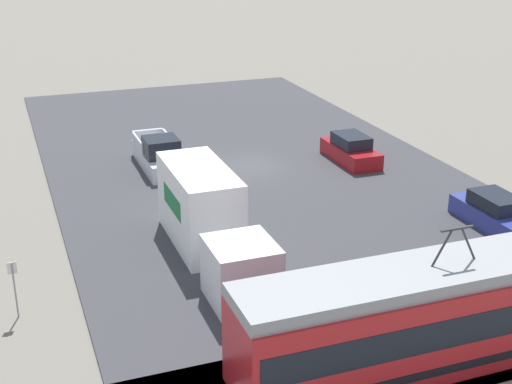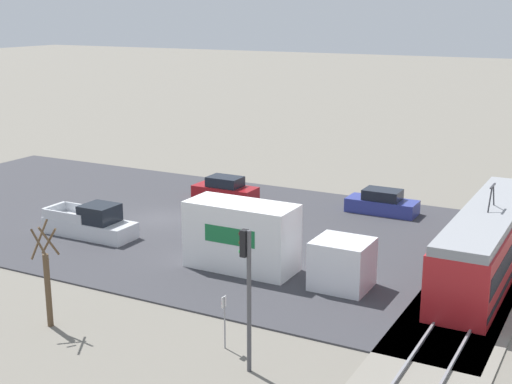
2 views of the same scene
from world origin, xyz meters
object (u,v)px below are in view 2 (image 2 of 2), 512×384
Objects in this scene: pickup_truck at (91,224)px; box_truck at (265,242)px; no_parking_sign at (224,317)px; sedan_car_1 at (225,190)px; traffic_light_pole at (247,281)px; light_rail_tram at (488,243)px; street_tree at (47,280)px; sedan_car_0 at (382,203)px.

box_truck is at bearing 87.28° from pickup_truck.
pickup_truck is 15.74m from no_parking_sign.
sedan_car_1 is 23.37m from traffic_light_pole.
traffic_light_pole is at bearing 55.14° from no_parking_sign.
sedan_car_1 is (-6.11, -18.11, -0.95)m from light_rail_tram.
sedan_car_1 is 0.98× the size of street_tree.
no_parking_sign reaches higher than sedan_car_0.
street_tree is at bearing -86.55° from traffic_light_pole.
street_tree is at bearing -169.75° from sedan_car_1.
traffic_light_pole is at bearing -147.57° from sedan_car_1.
box_truck is 4.40× the size of no_parking_sign.
light_rail_tram reaches higher than no_parking_sign.
sedan_car_1 is at bearing -169.75° from street_tree.
sedan_car_1 is at bearing -108.65° from light_rail_tram.
street_tree reaches higher than sedan_car_1.
street_tree is (14.02, -14.46, 0.31)m from light_rail_tram.
traffic_light_pole is (19.60, 12.45, 2.67)m from sedan_car_1.
street_tree is (9.77, 6.23, 1.19)m from pickup_truck.
sedan_car_1 is at bearing -147.57° from traffic_light_pole.
sedan_car_0 is (-12.69, 1.67, -0.92)m from box_truck.
light_rail_tram is 2.62× the size of traffic_light_pole.
pickup_truck is 10.68m from sedan_car_1.
pickup_truck is (-0.53, -11.22, -0.82)m from box_truck.
traffic_light_pole is 2.85m from no_parking_sign.
no_parking_sign is at bearing 58.85° from pickup_truck.
pickup_truck reaches higher than sedan_car_1.
no_parking_sign is at bearing -149.56° from sedan_car_1.
traffic_light_pole reaches higher than pickup_truck.
light_rail_tram is at bearing -108.65° from sedan_car_1.
no_parking_sign is (8.14, 13.46, 0.49)m from pickup_truck.
sedan_car_0 is at bearing -178.38° from no_parking_sign.
street_tree is (21.93, -6.66, 1.29)m from sedan_car_0.
traffic_light_pole reaches higher than sedan_car_1.
light_rail_tram is at bearing -135.36° from sedan_car_0.
sedan_car_1 is 20.50m from street_tree.
light_rail_tram reaches higher than sedan_car_0.
light_rail_tram is 3.19× the size of sedan_car_1.
box_truck is 1.69× the size of pickup_truck.
no_parking_sign is (-1.10, -1.58, -2.10)m from traffic_light_pole.
light_rail_tram reaches higher than street_tree.
street_tree is at bearing -77.27° from no_parking_sign.
traffic_light_pole is at bearing 58.44° from pickup_truck.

